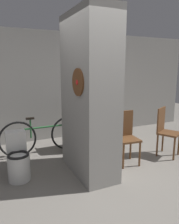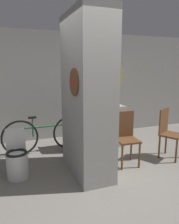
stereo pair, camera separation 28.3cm
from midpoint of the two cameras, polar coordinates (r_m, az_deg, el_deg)
ground_plane at (r=3.45m, az=5.95°, el=-19.20°), size 14.00×14.00×0.00m
wall_back at (r=5.45m, az=-6.41°, el=6.73°), size 8.00×0.09×2.60m
pillar_center at (r=3.53m, az=1.58°, el=4.10°), size 0.58×1.21×2.60m
counter_shelf at (r=4.89m, az=4.25°, el=-3.84°), size 1.10×0.44×0.92m
toilet at (r=3.77m, az=-16.41°, el=-11.30°), size 0.34×0.50×0.75m
chair_near_pillar at (r=4.08m, az=11.42°, el=-6.08°), size 0.42×0.42×0.97m
chair_by_doorway at (r=4.60m, az=21.55°, el=-4.65°), size 0.52×0.52×0.97m
bicycle at (r=4.65m, az=-9.60°, el=-5.82°), size 1.77×0.42×0.79m
bottle_tall at (r=4.80m, az=6.31°, el=2.79°), size 0.08×0.08×0.29m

